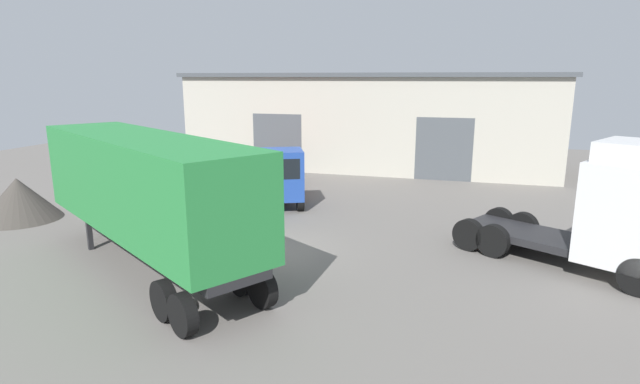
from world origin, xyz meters
TOP-DOWN VIEW (x-y plane):
  - ground_plane at (0.00, 0.00)m, footprint 60.00×60.00m
  - warehouse_building at (0.00, 17.55)m, footprint 23.55×7.60m
  - tractor_unit_white at (10.57, 0.98)m, footprint 6.69×5.29m
  - container_trailer_green at (-2.91, -2.59)m, footprint 10.29×7.78m
  - flatbed_truck_blue at (-2.36, 6.54)m, footprint 5.60×8.65m
  - gravel_pile at (-11.47, 0.72)m, footprint 3.26×3.26m

SIDE VIEW (x-z plane):
  - ground_plane at x=0.00m, z-range 0.00..0.00m
  - gravel_pile at x=-11.47m, z-range 0.00..1.76m
  - flatbed_truck_blue at x=-2.36m, z-range -0.07..2.62m
  - tractor_unit_white at x=10.57m, z-range -0.11..3.95m
  - container_trailer_green at x=-2.91m, z-range 0.55..4.69m
  - warehouse_building at x=0.00m, z-range 0.01..6.08m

